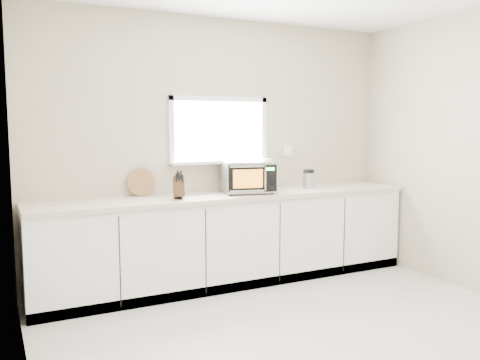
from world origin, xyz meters
TOP-DOWN VIEW (x-y plane):
  - ground at (0.00, 0.00)m, footprint 4.00×4.00m
  - back_wall at (0.00, 2.00)m, footprint 4.00×0.17m
  - cabinets at (0.00, 1.70)m, footprint 3.92×0.60m
  - countertop at (0.00, 1.69)m, footprint 3.92×0.64m
  - microwave at (0.19, 1.68)m, footprint 0.58×0.50m
  - knife_block at (-0.58, 1.61)m, footprint 0.12×0.20m
  - cutting_board at (-0.85, 1.94)m, footprint 0.27×0.06m
  - coffee_grinder at (0.93, 1.69)m, footprint 0.14×0.14m

SIDE VIEW (x-z plane):
  - ground at x=0.00m, z-range 0.00..0.00m
  - cabinets at x=0.00m, z-range 0.00..0.88m
  - countertop at x=0.00m, z-range 0.88..0.92m
  - coffee_grinder at x=0.93m, z-range 0.92..1.13m
  - knife_block at x=-0.58m, z-range 0.90..1.17m
  - cutting_board at x=-0.85m, z-range 0.92..1.19m
  - microwave at x=0.19m, z-range 0.93..1.25m
  - back_wall at x=0.00m, z-range 0.01..2.71m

